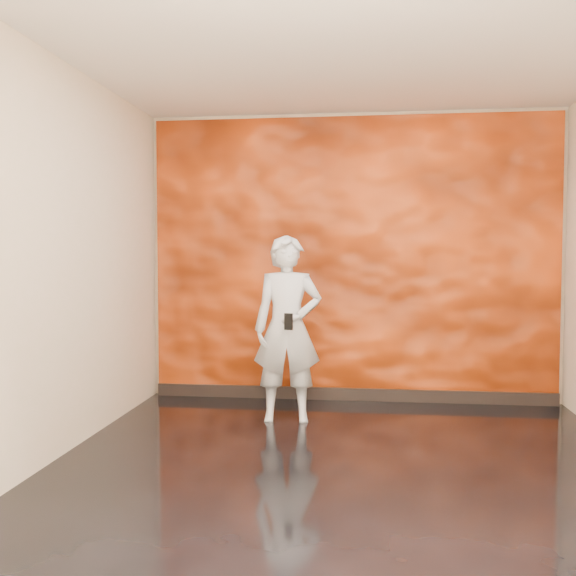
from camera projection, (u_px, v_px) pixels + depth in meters
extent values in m
cube|color=black|center=(345.00, 464.00, 4.37)|extent=(4.00, 4.00, 0.01)
cube|color=beige|center=(352.00, 257.00, 6.28)|extent=(4.00, 0.02, 2.80)
cube|color=beige|center=(328.00, 262.00, 2.31)|extent=(4.00, 0.02, 2.80)
cube|color=beige|center=(63.00, 258.00, 4.54)|extent=(0.02, 4.00, 2.80)
cube|color=white|center=(347.00, 46.00, 4.22)|extent=(4.00, 4.00, 0.01)
cube|color=#EF4E10|center=(352.00, 259.00, 6.24)|extent=(3.90, 0.06, 2.75)
cube|color=black|center=(351.00, 394.00, 6.27)|extent=(3.90, 0.04, 0.12)
imported|color=#969DA5|center=(288.00, 328.00, 5.49)|extent=(0.62, 0.44, 1.59)
cube|color=black|center=(289.00, 322.00, 5.24)|extent=(0.07, 0.04, 0.14)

